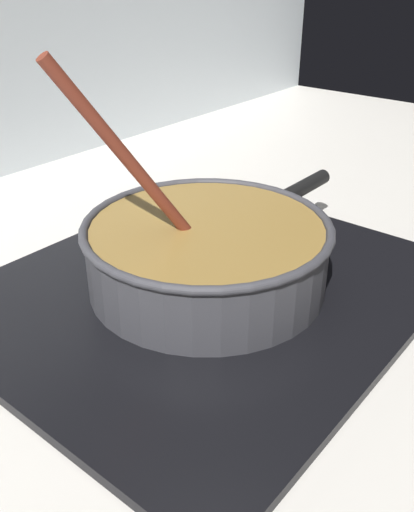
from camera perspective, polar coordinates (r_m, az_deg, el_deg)
ground at (r=0.60m, az=13.28°, el=-14.16°), size 2.40×1.60×0.04m
hob_plate at (r=0.71m, az=0.00°, el=-3.30°), size 0.56×0.48×0.01m
burner_ring at (r=0.70m, az=0.00°, el=-2.60°), size 0.20×0.20×0.01m
spare_burner at (r=0.84m, az=7.90°, el=2.32°), size 0.14×0.14×0.01m
cooking_pan at (r=0.68m, az=0.03°, el=0.42°), size 0.45×0.30×0.29m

